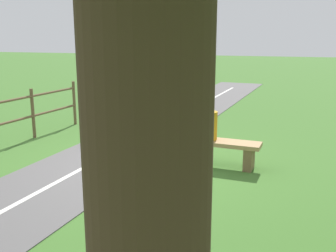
# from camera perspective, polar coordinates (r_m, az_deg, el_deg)

# --- Properties ---
(ground_plane) EXTENTS (80.00, 80.00, 0.00)m
(ground_plane) POSITION_cam_1_polar(r_m,az_deg,el_deg) (8.08, -3.84, -5.41)
(ground_plane) COLOR #3D6B28
(bench) EXTENTS (1.72, 0.59, 0.52)m
(bench) POSITION_cam_1_polar(r_m,az_deg,el_deg) (7.93, 7.06, -3.19)
(bench) COLOR #A88456
(bench) RESTS_ON ground_plane
(person_seated) EXTENTS (0.38, 0.38, 0.75)m
(person_seated) POSITION_cam_1_polar(r_m,az_deg,el_deg) (7.86, 5.80, 0.31)
(person_seated) COLOR orange
(person_seated) RESTS_ON bench
(bicycle) EXTENTS (0.29, 1.71, 0.92)m
(bicycle) POSITION_cam_1_polar(r_m,az_deg,el_deg) (8.74, -1.27, -1.28)
(bicycle) COLOR black
(bicycle) RESTS_ON ground_plane
(backpack) EXTENTS (0.36, 0.34, 0.37)m
(backpack) POSITION_cam_1_polar(r_m,az_deg,el_deg) (9.17, 1.61, -1.94)
(backpack) COLOR olive
(backpack) RESTS_ON ground_plane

